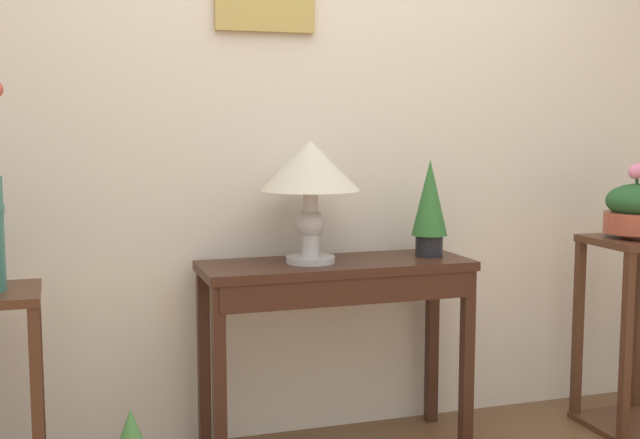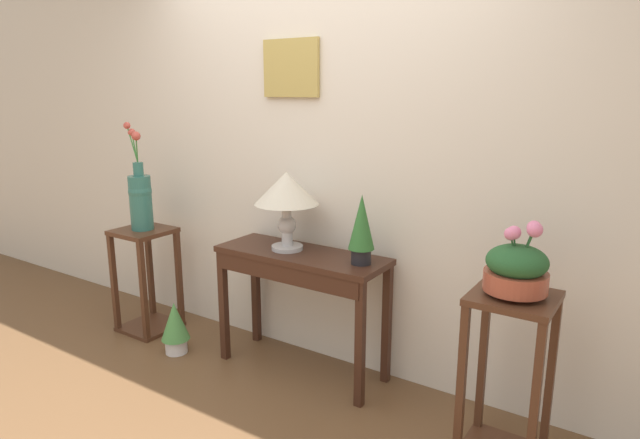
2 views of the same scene
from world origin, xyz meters
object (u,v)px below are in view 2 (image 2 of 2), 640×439
(potted_plant_floor, at_px, (175,326))
(flower_vase_tall_left, at_px, (140,196))
(table_lamp, at_px, (286,193))
(pedestal_stand_right, at_px, (507,379))
(potted_plant_on_console, at_px, (362,227))
(console_table, at_px, (299,273))
(pedestal_stand_left, at_px, (147,280))
(planter_bowl_wide_right, at_px, (517,268))

(potted_plant_floor, bearing_deg, flower_vase_tall_left, 160.88)
(table_lamp, xyz_separation_m, pedestal_stand_right, (1.36, -0.17, -0.69))
(table_lamp, height_order, flower_vase_tall_left, flower_vase_tall_left)
(flower_vase_tall_left, bearing_deg, table_lamp, 6.20)
(potted_plant_on_console, bearing_deg, potted_plant_floor, -166.76)
(console_table, xyz_separation_m, potted_plant_on_console, (0.40, 0.03, 0.33))
(potted_plant_floor, bearing_deg, pedestal_stand_left, 160.79)
(potted_plant_on_console, height_order, flower_vase_tall_left, flower_vase_tall_left)
(console_table, height_order, potted_plant_on_console, potted_plant_on_console)
(pedestal_stand_left, height_order, pedestal_stand_right, pedestal_stand_right)
(pedestal_stand_right, bearing_deg, potted_plant_on_console, 168.47)
(table_lamp, distance_m, potted_plant_floor, 1.18)
(pedestal_stand_left, xyz_separation_m, potted_plant_floor, (0.44, -0.16, -0.18))
(table_lamp, height_order, potted_plant_floor, table_lamp)
(table_lamp, bearing_deg, pedestal_stand_left, -173.84)
(console_table, distance_m, table_lamp, 0.48)
(table_lamp, bearing_deg, console_table, -12.14)
(table_lamp, distance_m, flower_vase_tall_left, 1.17)
(pedestal_stand_left, relative_size, planter_bowl_wide_right, 2.21)
(console_table, distance_m, flower_vase_tall_left, 1.31)
(planter_bowl_wide_right, bearing_deg, pedestal_stand_right, 173.85)
(console_table, relative_size, pedestal_stand_right, 1.29)
(console_table, relative_size, planter_bowl_wide_right, 3.12)
(table_lamp, distance_m, pedestal_stand_left, 1.37)
(table_lamp, height_order, pedestal_stand_left, table_lamp)
(console_table, relative_size, potted_plant_on_console, 2.71)
(potted_plant_on_console, relative_size, pedestal_stand_left, 0.52)
(flower_vase_tall_left, height_order, planter_bowl_wide_right, flower_vase_tall_left)
(table_lamp, height_order, planter_bowl_wide_right, table_lamp)
(pedestal_stand_left, bearing_deg, potted_plant_on_console, 4.47)
(pedestal_stand_left, bearing_deg, table_lamp, 6.16)
(table_lamp, relative_size, planter_bowl_wide_right, 1.39)
(pedestal_stand_right, xyz_separation_m, potted_plant_floor, (-2.07, -0.11, -0.22))
(console_table, bearing_deg, flower_vase_tall_left, -175.30)
(flower_vase_tall_left, bearing_deg, planter_bowl_wide_right, -1.03)
(potted_plant_on_console, xyz_separation_m, potted_plant_floor, (-1.21, -0.28, -0.77))
(pedestal_stand_right, bearing_deg, table_lamp, 172.85)
(potted_plant_on_console, xyz_separation_m, pedestal_stand_right, (0.86, -0.18, -0.55))
(planter_bowl_wide_right, bearing_deg, console_table, 173.26)
(table_lamp, xyz_separation_m, potted_plant_on_console, (0.50, 0.00, -0.14))
(console_table, relative_size, table_lamp, 2.25)
(console_table, height_order, flower_vase_tall_left, flower_vase_tall_left)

